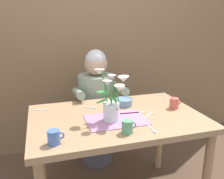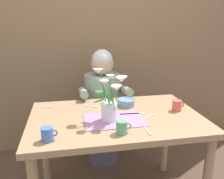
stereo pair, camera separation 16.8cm
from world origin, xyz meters
name	(u,v)px [view 2 (the right image)]	position (x,y,z in m)	size (l,w,h in m)	color
wood_panel_backdrop	(96,34)	(0.00, 1.05, 1.25)	(4.00, 0.10, 2.50)	brown
dining_table	(116,128)	(0.00, 0.00, 0.64)	(1.20, 0.80, 0.74)	#9E7A56
seated_person	(102,109)	(0.00, 0.62, 0.56)	(0.45, 0.47, 1.14)	#4C4C56
striped_placemat	(114,120)	(-0.03, -0.08, 0.74)	(0.40, 0.28, 0.01)	#B275A3
flower_vase	(110,101)	(-0.06, -0.08, 0.88)	(0.24, 0.22, 0.35)	silver
ceramic_bowl	(126,102)	(0.12, 0.18, 0.77)	(0.14, 0.14, 0.06)	#6689A8
dinner_knife	(133,114)	(0.12, 0.01, 0.74)	(0.19, 0.02, 0.01)	silver
coffee_cup	(48,134)	(-0.45, -0.28, 0.78)	(0.09, 0.07, 0.08)	#476BB7
ceramic_mug	(177,105)	(0.47, 0.01, 0.78)	(0.09, 0.07, 0.08)	#CC564C
tea_cup	(122,127)	(-0.02, -0.27, 0.78)	(0.09, 0.07, 0.08)	#569970
spoon_0	(93,107)	(-0.14, 0.21, 0.74)	(0.11, 0.07, 0.01)	silver
spoon_1	(150,116)	(0.24, -0.05, 0.74)	(0.11, 0.08, 0.01)	silver
spoon_2	(51,134)	(-0.44, -0.21, 0.74)	(0.02, 0.12, 0.01)	silver
spoon_3	(149,132)	(0.14, -0.29, 0.74)	(0.02, 0.12, 0.01)	silver
spoon_4	(46,107)	(-0.49, 0.26, 0.74)	(0.12, 0.04, 0.01)	silver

